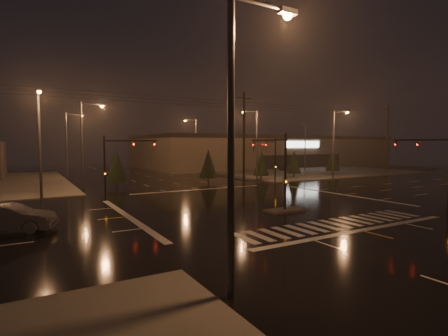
{
  "coord_description": "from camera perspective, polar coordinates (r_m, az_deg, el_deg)",
  "views": [
    {
      "loc": [
        -17.36,
        -24.72,
        5.11
      ],
      "look_at": [
        -1.52,
        2.76,
        3.0
      ],
      "focal_mm": 28.0,
      "sensor_mm": 36.0,
      "label": 1
    }
  ],
  "objects": [
    {
      "name": "conifer_3",
      "position": [
        43.16,
        -17.16,
        0.36
      ],
      "size": [
        2.49,
        2.49,
        4.6
      ],
      "color": "black",
      "rests_on": "ground"
    },
    {
      "name": "stop_bar_far",
      "position": [
        40.04,
        -4.01,
        -3.53
      ],
      "size": [
        16.0,
        0.5,
        0.01
      ],
      "primitive_type": "cube",
      "color": "beige",
      "rests_on": "ground"
    },
    {
      "name": "median_island",
      "position": [
        27.5,
        9.9,
        -6.8
      ],
      "size": [
        3.0,
        1.6,
        0.15
      ],
      "primitive_type": "cube",
      "color": "#4D4A44",
      "rests_on": "ground"
    },
    {
      "name": "streetlight_0",
      "position": [
        11.53,
        2.5,
        7.24
      ],
      "size": [
        2.77,
        0.32,
        10.0
      ],
      "color": "#38383A",
      "rests_on": "ground"
    },
    {
      "name": "signal_mast_nw",
      "position": [
        35.75,
        -17.24,
        1.52
      ],
      "size": [
        4.84,
        1.86,
        6.0
      ],
      "color": "black",
      "rests_on": "ground"
    },
    {
      "name": "car_parked",
      "position": [
        68.01,
        10.46,
        0.01
      ],
      "size": [
        1.95,
        4.09,
        1.35
      ],
      "primitive_type": "imported",
      "rotation": [
        0.0,
        0.0,
        0.09
      ],
      "color": "black",
      "rests_on": "ground"
    },
    {
      "name": "parking_lot",
      "position": [
        74.47,
        14.81,
        -0.22
      ],
      "size": [
        50.0,
        24.0,
        0.08
      ],
      "primitive_type": "cube",
      "color": "black",
      "rests_on": "ground"
    },
    {
      "name": "crosswalk",
      "position": [
        23.97,
        17.67,
        -8.67
      ],
      "size": [
        15.0,
        2.6,
        0.01
      ],
      "primitive_type": "cube",
      "color": "beige",
      "rests_on": "ground"
    },
    {
      "name": "streetlight_1",
      "position": [
        43.17,
        -21.8,
        4.46
      ],
      "size": [
        2.77,
        0.32,
        10.0
      ],
      "color": "#38383A",
      "rests_on": "ground"
    },
    {
      "name": "sidewalk_ne",
      "position": [
        72.54,
        10.89,
        -0.25
      ],
      "size": [
        36.0,
        36.0,
        0.12
      ],
      "primitive_type": "cube",
      "color": "#4D4A44",
      "rests_on": "ground"
    },
    {
      "name": "car_crossing",
      "position": [
        24.16,
        -31.8,
        -6.96
      ],
      "size": [
        5.38,
        3.39,
        1.67
      ],
      "primitive_type": "imported",
      "rotation": [
        0.0,
        0.0,
        1.23
      ],
      "color": "#57585E",
      "rests_on": "ground"
    },
    {
      "name": "utility_pole_1",
      "position": [
        46.29,
        3.28,
        5.06
      ],
      "size": [
        2.2,
        0.32,
        12.0
      ],
      "color": "black",
      "rests_on": "ground"
    },
    {
      "name": "stop_bar_near",
      "position": [
        22.71,
        21.45,
        -9.45
      ],
      "size": [
        16.0,
        0.5,
        0.01
      ],
      "primitive_type": "cube",
      "color": "beige",
      "rests_on": "ground"
    },
    {
      "name": "streetlight_2",
      "position": [
        59.04,
        -24.02,
        4.15
      ],
      "size": [
        2.77,
        0.32,
        10.0
      ],
      "color": "#38383A",
      "rests_on": "ground"
    },
    {
      "name": "retail_building",
      "position": [
        87.99,
        6.57,
        2.96
      ],
      "size": [
        60.2,
        28.3,
        7.2
      ],
      "color": "#695D4B",
      "rests_on": "ground"
    },
    {
      "name": "streetlight_4",
      "position": [
        67.1,
        -4.8,
        4.39
      ],
      "size": [
        2.77,
        0.32,
        10.0
      ],
      "color": "#38383A",
      "rests_on": "ground"
    },
    {
      "name": "streetlight_6",
      "position": [
        53.28,
        17.72,
        4.37
      ],
      "size": [
        0.32,
        2.77,
        10.0
      ],
      "color": "#38383A",
      "rests_on": "ground"
    },
    {
      "name": "signal_mast_ne",
      "position": [
        44.02,
        7.66,
        2.06
      ],
      "size": [
        4.84,
        1.86,
        6.0
      ],
      "color": "black",
      "rests_on": "ground"
    },
    {
      "name": "streetlight_5",
      "position": [
        35.93,
        -27.88,
        4.47
      ],
      "size": [
        0.32,
        2.77,
        10.0
      ],
      "color": "#38383A",
      "rests_on": "ground"
    },
    {
      "name": "conifer_1",
      "position": [
        55.68,
        11.37,
        0.99
      ],
      "size": [
        2.24,
        2.24,
        4.2
      ],
      "color": "black",
      "rests_on": "ground"
    },
    {
      "name": "conifer_0",
      "position": [
        50.87,
        6.08,
        0.88
      ],
      "size": [
        2.35,
        2.35,
        4.37
      ],
      "color": "black",
      "rests_on": "ground"
    },
    {
      "name": "streetlight_3",
      "position": [
        49.73,
        5.09,
        4.59
      ],
      "size": [
        2.77,
        0.32,
        10.0
      ],
      "color": "#38383A",
      "rests_on": "ground"
    },
    {
      "name": "ground",
      "position": [
        30.63,
        5.08,
        -5.81
      ],
      "size": [
        140.0,
        140.0,
        0.0
      ],
      "primitive_type": "plane",
      "color": "black",
      "rests_on": "ground"
    },
    {
      "name": "signal_mast_se",
      "position": [
        31.42,
        31.52,
        0.69
      ],
      "size": [
        1.55,
        3.87,
        6.0
      ],
      "color": "black",
      "rests_on": "ground"
    },
    {
      "name": "utility_pole_2",
      "position": [
        67.56,
        25.14,
        4.31
      ],
      "size": [
        2.2,
        0.32,
        12.0
      ],
      "color": "black",
      "rests_on": "ground"
    },
    {
      "name": "signal_mast_median",
      "position": [
        27.78,
        8.76,
        0.96
      ],
      "size": [
        0.25,
        4.59,
        6.0
      ],
      "color": "black",
      "rests_on": "ground"
    },
    {
      "name": "conifer_2",
      "position": [
        61.92,
        17.33,
        1.25
      ],
      "size": [
        2.35,
        2.35,
        4.37
      ],
      "color": "black",
      "rests_on": "ground"
    },
    {
      "name": "conifer_4",
      "position": [
        46.82,
        -2.56,
        0.76
      ],
      "size": [
        2.47,
        2.47,
        4.55
      ],
      "color": "black",
      "rests_on": "ground"
    }
  ]
}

